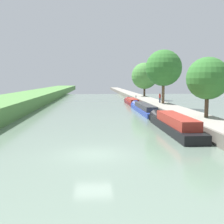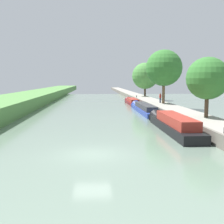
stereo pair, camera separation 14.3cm
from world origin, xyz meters
name	(u,v)px [view 2 (the right image)]	position (x,y,z in m)	size (l,w,h in m)	color
ground_plane	(92,154)	(0.00, 0.00, 0.00)	(160.00, 160.00, 0.00)	slate
narrowboat_black	(172,124)	(7.67, 8.31, 0.67)	(2.06, 13.39, 2.21)	black
narrowboat_blue	(144,108)	(7.70, 24.16, 0.55)	(1.88, 15.92, 1.91)	#283D93
narrowboat_maroon	(132,102)	(7.81, 38.40, 0.49)	(1.85, 11.62, 1.79)	maroon
tree_rightbank_midnear	(208,78)	(11.74, 10.05, 5.02)	(4.35, 4.35, 6.20)	#4C3828
tree_rightbank_midfar	(164,68)	(11.60, 27.57, 6.83)	(5.94, 5.94, 8.80)	brown
tree_rightbank_far	(145,76)	(12.31, 48.38, 5.87)	(6.25, 6.25, 7.99)	#4C3828
person_walking	(160,98)	(11.40, 28.91, 1.89)	(0.34, 0.34, 1.66)	#282D42
mooring_bollard_far	(137,96)	(9.56, 43.60, 1.24)	(0.16, 0.16, 0.45)	black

